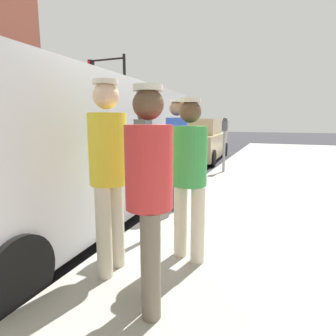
% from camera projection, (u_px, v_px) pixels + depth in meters
% --- Properties ---
extents(ground_plane, '(80.00, 80.00, 0.00)m').
position_uv_depth(ground_plane, '(61.00, 233.00, 3.92)').
color(ground_plane, '#2D2D33').
extents(parking_meter_near, '(0.14, 0.18, 1.52)m').
position_uv_depth(parking_meter_near, '(143.00, 155.00, 3.16)').
color(parking_meter_near, gray).
rests_on(parking_meter_near, sidewalk_slab).
extents(parking_meter_far, '(0.14, 0.18, 1.52)m').
position_uv_depth(parking_meter_far, '(225.00, 135.00, 7.74)').
color(parking_meter_far, gray).
rests_on(parking_meter_far, sidewalk_slab).
extents(pedestrian_in_red, '(0.34, 0.34, 1.65)m').
position_uv_depth(pedestrian_in_red, '(149.00, 188.00, 1.98)').
color(pedestrian_in_red, '#726656').
rests_on(pedestrian_in_red, sidewalk_slab).
extents(pedestrian_in_yellow, '(0.34, 0.36, 1.76)m').
position_uv_depth(pedestrian_in_yellow, '(108.00, 166.00, 2.50)').
color(pedestrian_in_yellow, beige).
rests_on(pedestrian_in_yellow, sidewalk_slab).
extents(pedestrian_in_blue, '(0.34, 0.36, 1.74)m').
position_uv_depth(pedestrian_in_blue, '(176.00, 147.00, 4.42)').
color(pedestrian_in_blue, '#383D47').
rests_on(pedestrian_in_blue, sidewalk_slab).
extents(pedestrian_in_green, '(0.35, 0.34, 1.62)m').
position_uv_depth(pedestrian_in_green, '(190.00, 171.00, 2.75)').
color(pedestrian_in_green, beige).
rests_on(pedestrian_in_green, sidewalk_slab).
extents(parked_van, '(2.27, 5.26, 2.15)m').
position_uv_depth(parked_van, '(76.00, 148.00, 4.32)').
color(parked_van, '#BCBCC1').
rests_on(parked_van, ground).
extents(parked_sedan_ahead, '(2.15, 4.49, 1.65)m').
position_uv_depth(parked_sedan_ahead, '(198.00, 142.00, 11.29)').
color(parked_sedan_ahead, tan).
rests_on(parked_sedan_ahead, ground).
extents(traffic_light_corner, '(2.48, 0.42, 5.20)m').
position_uv_depth(traffic_light_corner, '(112.00, 86.00, 15.82)').
color(traffic_light_corner, black).
rests_on(traffic_light_corner, ground).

